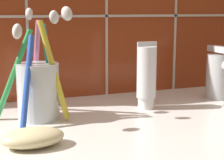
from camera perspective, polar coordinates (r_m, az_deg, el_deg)
name	(u,v)px	position (r cm, az deg, el deg)	size (l,w,h in cm)	color
sink_counter	(136,126)	(60.93, 3.75, -7.05)	(63.25, 39.63, 2.00)	silver
toothbrush_cup	(38,86)	(61.29, -11.25, -0.86)	(13.79, 16.34, 18.22)	silver
toothpaste_tube	(147,76)	(66.73, 5.28, 0.59)	(3.64, 3.46, 11.99)	white
sink_faucet	(221,74)	(76.63, 16.24, 0.88)	(4.76, 11.56, 10.46)	silver
soap_bar	(33,137)	(50.04, -12.00, -8.56)	(8.24, 5.19, 2.50)	beige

